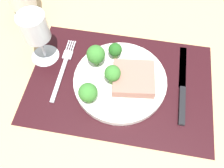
# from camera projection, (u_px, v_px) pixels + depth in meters

# --- Properties ---
(ground_plane) EXTENTS (1.40, 1.10, 0.03)m
(ground_plane) POSITION_uv_depth(u_px,v_px,m) (120.00, 86.00, 0.61)
(ground_plane) COLOR tan
(placemat) EXTENTS (0.46, 0.31, 0.00)m
(placemat) POSITION_uv_depth(u_px,v_px,m) (120.00, 83.00, 0.60)
(placemat) COLOR black
(placemat) RESTS_ON ground_plane
(plate) EXTENTS (0.23, 0.23, 0.02)m
(plate) POSITION_uv_depth(u_px,v_px,m) (120.00, 81.00, 0.59)
(plate) COLOR silver
(plate) RESTS_ON placemat
(steak) EXTENTS (0.11, 0.11, 0.02)m
(steak) POSITION_uv_depth(u_px,v_px,m) (134.00, 77.00, 0.57)
(steak) COLOR #9E6B5B
(steak) RESTS_ON plate
(broccoli_near_fork) EXTENTS (0.04, 0.04, 0.06)m
(broccoli_near_fork) POSITION_uv_depth(u_px,v_px,m) (113.00, 74.00, 0.55)
(broccoli_near_fork) COLOR #5B8942
(broccoli_near_fork) RESTS_ON plate
(broccoli_front_edge) EXTENTS (0.04, 0.04, 0.06)m
(broccoli_front_edge) POSITION_uv_depth(u_px,v_px,m) (88.00, 93.00, 0.52)
(broccoli_front_edge) COLOR #5B8942
(broccoli_front_edge) RESTS_ON plate
(broccoli_back_left) EXTENTS (0.05, 0.05, 0.06)m
(broccoli_back_left) POSITION_uv_depth(u_px,v_px,m) (96.00, 55.00, 0.57)
(broccoli_back_left) COLOR #5B8942
(broccoli_back_left) RESTS_ON plate
(broccoli_center) EXTENTS (0.03, 0.03, 0.05)m
(broccoli_center) POSITION_uv_depth(u_px,v_px,m) (115.00, 50.00, 0.59)
(broccoli_center) COLOR #5B8942
(broccoli_center) RESTS_ON plate
(fork) EXTENTS (0.02, 0.19, 0.01)m
(fork) POSITION_uv_depth(u_px,v_px,m) (63.00, 68.00, 0.61)
(fork) COLOR silver
(fork) RESTS_ON placemat
(knife) EXTENTS (0.02, 0.23, 0.01)m
(knife) POSITION_uv_depth(u_px,v_px,m) (182.00, 89.00, 0.58)
(knife) COLOR black
(knife) RESTS_ON placemat
(wine_glass) EXTENTS (0.07, 0.07, 0.14)m
(wine_glass) POSITION_uv_depth(u_px,v_px,m) (35.00, 30.00, 0.55)
(wine_glass) COLOR silver
(wine_glass) RESTS_ON ground_plane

